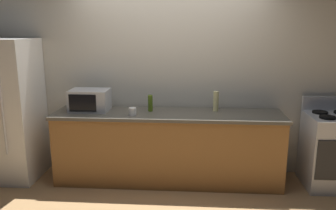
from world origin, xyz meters
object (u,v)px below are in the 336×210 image
Objects in this scene: microwave at (90,100)px; bottle_vinegar at (216,101)px; mug_white at (133,111)px; bottle_olive_oil at (150,103)px; refrigerator at (8,110)px; stove_range at (331,150)px.

bottle_vinegar is (1.59, 0.09, -0.01)m from microwave.
mug_white is at bearing -17.62° from microwave.
bottle_vinegar is 0.83m from bottle_olive_oil.
refrigerator is 2.65m from bottle_vinegar.
stove_range reaches higher than mug_white.
refrigerator is 19.62× the size of mug_white.
refrigerator is 1.07m from microwave.
refrigerator reaches higher than microwave.
bottle_vinegar reaches higher than mug_white.
microwave is at bearing 2.61° from refrigerator.
microwave is 0.77m from bottle_olive_oil.
bottle_olive_oil is at bearing 178.05° from stove_range.
microwave is at bearing -176.61° from bottle_vinegar.
mug_white is (-1.01, -0.28, -0.08)m from bottle_vinegar.
microwave reaches higher than stove_range.
microwave reaches higher than mug_white.
bottle_olive_oil reaches higher than mug_white.
mug_white is (0.58, -0.18, -0.09)m from microwave.
refrigerator is at bearing -180.00° from stove_range.
bottle_olive_oil reaches higher than stove_range.
microwave is 2.33× the size of bottle_olive_oil.
bottle_vinegar is at bearing 3.39° from microwave.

